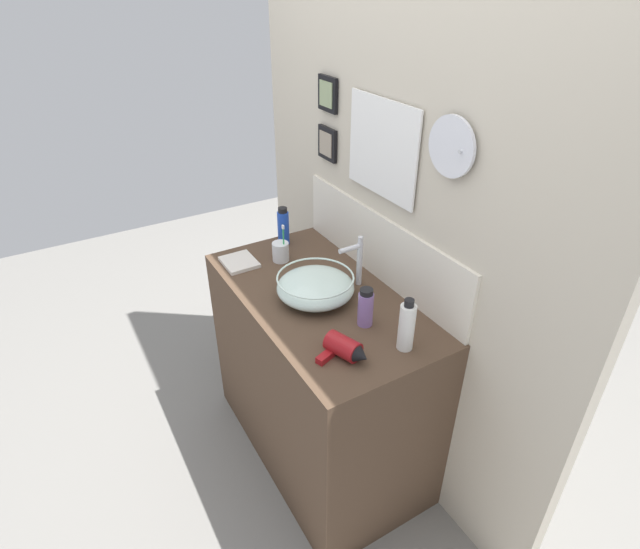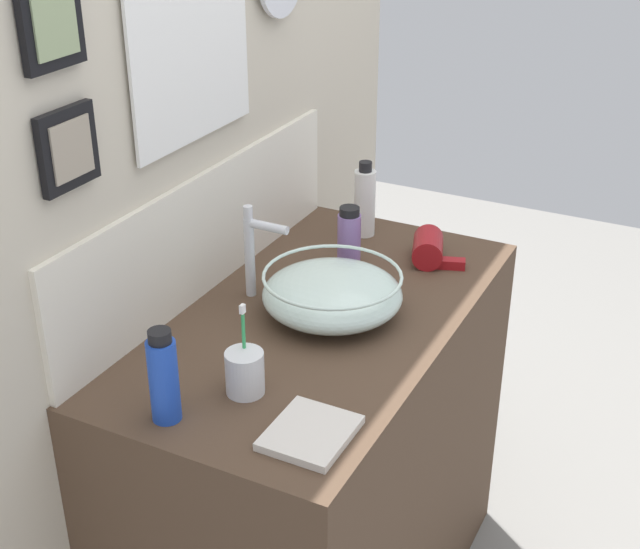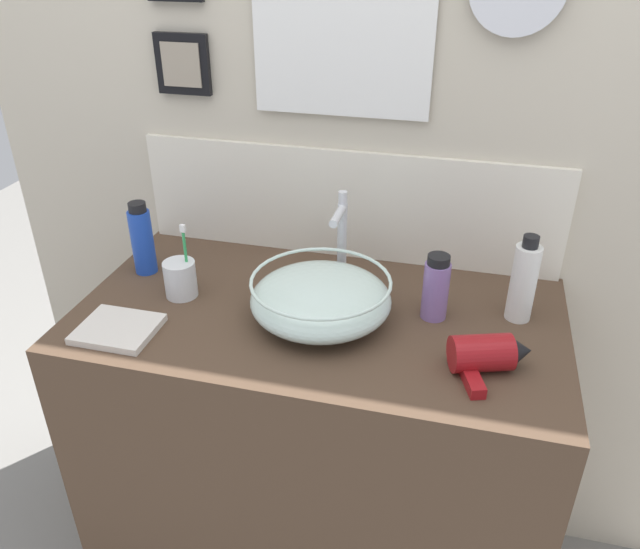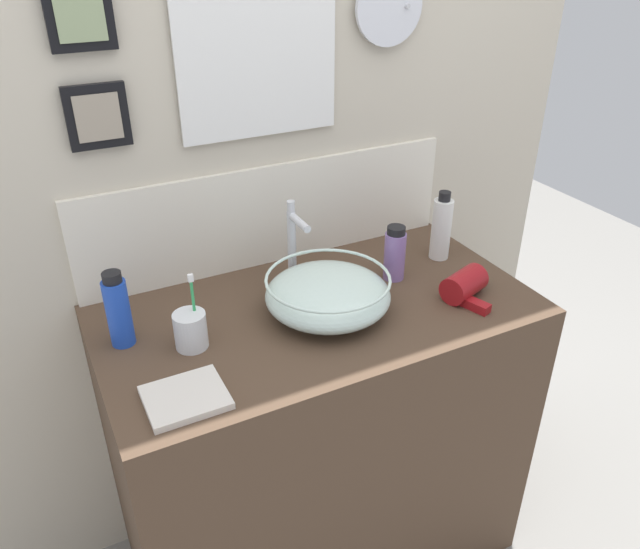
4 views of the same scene
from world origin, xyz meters
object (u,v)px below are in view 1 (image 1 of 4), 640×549
object	(u,v)px
glass_bowl_sink	(315,287)
faucet	(357,258)
toothbrush_cup	(281,252)
hand_towel	(239,262)
soap_dispenser	(407,326)
spray_bottle	(283,227)
hair_drier	(345,349)
lotion_bottle	(366,307)

from	to	relation	value
glass_bowl_sink	faucet	xyz separation A→B (m)	(0.00, 0.20, 0.07)
glass_bowl_sink	toothbrush_cup	size ratio (longest dim) A/B	1.71
hand_towel	faucet	bearing A→B (deg)	40.89
faucet	soap_dispenser	size ratio (longest dim) A/B	1.09
glass_bowl_sink	spray_bottle	size ratio (longest dim) A/B	1.66
hair_drier	spray_bottle	xyz separation A→B (m)	(-0.86, 0.20, 0.05)
toothbrush_cup	soap_dispenser	distance (m)	0.79
faucet	spray_bottle	xyz separation A→B (m)	(-0.49, -0.10, -0.04)
toothbrush_cup	spray_bottle	distance (m)	0.17
soap_dispenser	lotion_bottle	bearing A→B (deg)	-167.15
hand_towel	glass_bowl_sink	bearing A→B (deg)	21.11
spray_bottle	faucet	bearing A→B (deg)	11.19
glass_bowl_sink	hair_drier	bearing A→B (deg)	-14.17
hair_drier	toothbrush_cup	distance (m)	0.73
soap_dispenser	lotion_bottle	world-z (taller)	soap_dispenser
spray_bottle	lotion_bottle	distance (m)	0.74
glass_bowl_sink	toothbrush_cup	world-z (taller)	toothbrush_cup
faucet	toothbrush_cup	bearing A→B (deg)	-152.30
soap_dispenser	glass_bowl_sink	bearing A→B (deg)	-164.83
glass_bowl_sink	faucet	bearing A→B (deg)	90.00
glass_bowl_sink	soap_dispenser	bearing A→B (deg)	15.17
glass_bowl_sink	toothbrush_cup	xyz separation A→B (m)	(-0.35, 0.02, -0.01)
faucet	soap_dispenser	bearing A→B (deg)	-10.95
lotion_bottle	spray_bottle	bearing A→B (deg)	177.73
soap_dispenser	lotion_bottle	distance (m)	0.19
faucet	toothbrush_cup	size ratio (longest dim) A/B	1.22
glass_bowl_sink	soap_dispenser	world-z (taller)	soap_dispenser
faucet	toothbrush_cup	world-z (taller)	faucet
faucet	toothbrush_cup	distance (m)	0.40
faucet	spray_bottle	world-z (taller)	faucet
glass_bowl_sink	toothbrush_cup	bearing A→B (deg)	177.19
hair_drier	soap_dispenser	world-z (taller)	soap_dispenser
toothbrush_cup	lotion_bottle	world-z (taller)	toothbrush_cup
hand_towel	hair_drier	bearing A→B (deg)	4.97
lotion_bottle	soap_dispenser	bearing A→B (deg)	12.85
soap_dispenser	hand_towel	size ratio (longest dim) A/B	1.24
glass_bowl_sink	hair_drier	world-z (taller)	glass_bowl_sink
hair_drier	spray_bottle	size ratio (longest dim) A/B	0.93
glass_bowl_sink	soap_dispenser	size ratio (longest dim) A/B	1.53
soap_dispenser	faucet	bearing A→B (deg)	169.05
toothbrush_cup	lotion_bottle	xyz separation A→B (m)	(0.60, 0.06, 0.03)
faucet	glass_bowl_sink	bearing A→B (deg)	-90.00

